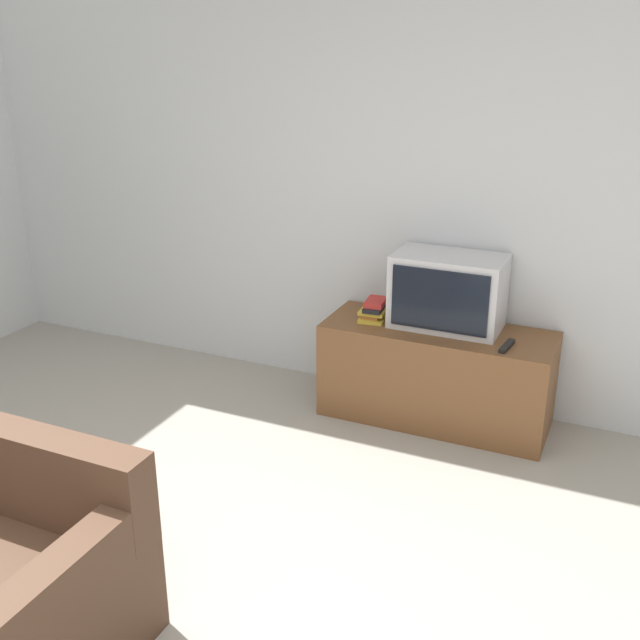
{
  "coord_description": "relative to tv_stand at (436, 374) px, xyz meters",
  "views": [
    {
      "loc": [
        1.59,
        -1.4,
        2.27
      ],
      "look_at": [
        -0.03,
        2.19,
        0.76
      ],
      "focal_mm": 42.0,
      "sensor_mm": 36.0,
      "label": 1
    }
  ],
  "objects": [
    {
      "name": "wall_back",
      "position": [
        -0.52,
        0.31,
        1.0
      ],
      "size": [
        9.0,
        0.06,
        2.6
      ],
      "color": "silver",
      "rests_on": "ground_plane"
    },
    {
      "name": "tv_stand",
      "position": [
        0.0,
        0.0,
        0.0
      ],
      "size": [
        1.39,
        0.52,
        0.6
      ],
      "color": "brown",
      "rests_on": "ground_plane"
    },
    {
      "name": "television",
      "position": [
        0.02,
        0.07,
        0.53
      ],
      "size": [
        0.65,
        0.39,
        0.45
      ],
      "color": "silver",
      "rests_on": "tv_stand"
    },
    {
      "name": "book_stack",
      "position": [
        -0.42,
        -0.0,
        0.36
      ],
      "size": [
        0.18,
        0.24,
        0.13
      ],
      "color": "gold",
      "rests_on": "tv_stand"
    },
    {
      "name": "remote_on_stand",
      "position": [
        0.43,
        -0.12,
        0.31
      ],
      "size": [
        0.06,
        0.2,
        0.02
      ],
      "rotation": [
        0.0,
        0.0,
        -0.11
      ],
      "color": "black",
      "rests_on": "tv_stand"
    }
  ]
}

